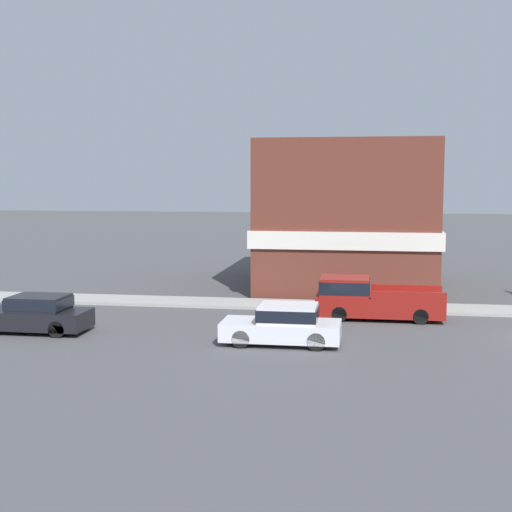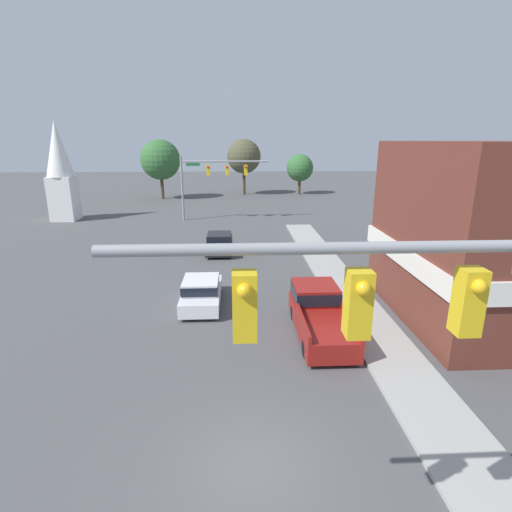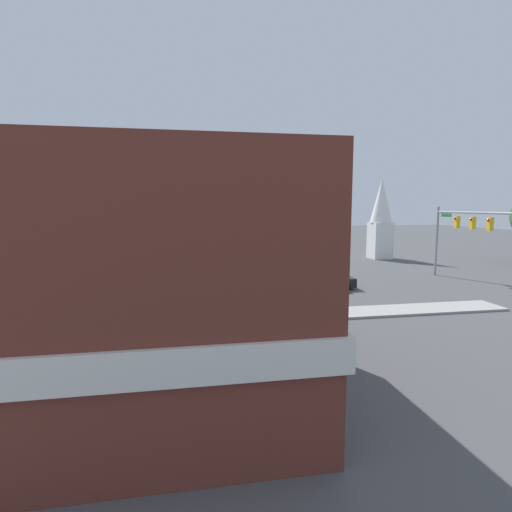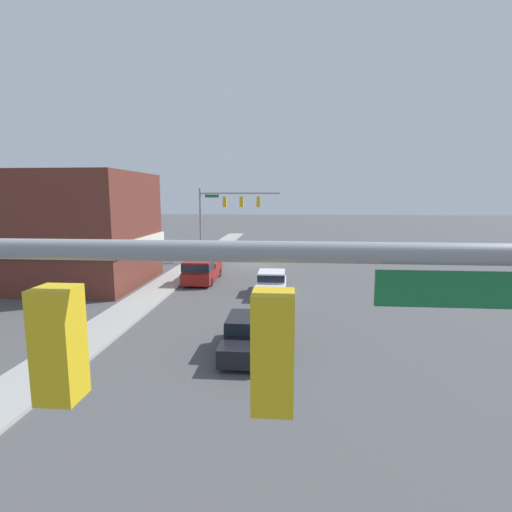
{
  "view_description": "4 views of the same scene",
  "coord_description": "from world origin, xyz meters",
  "px_view_note": "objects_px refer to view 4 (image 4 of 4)",
  "views": [
    {
      "loc": [
        -28.02,
        7.67,
        6.14
      ],
      "look_at": [
        1.38,
        12.35,
        2.89
      ],
      "focal_mm": 50.0,
      "sensor_mm": 36.0,
      "label": 1
    },
    {
      "loc": [
        -0.31,
        -8.46,
        8.24
      ],
      "look_at": [
        0.65,
        11.52,
        2.38
      ],
      "focal_mm": 28.0,
      "sensor_mm": 36.0,
      "label": 2
    },
    {
      "loc": [
        28.23,
        9.78,
        6.59
      ],
      "look_at": [
        1.27,
        14.7,
        3.16
      ],
      "focal_mm": 28.0,
      "sensor_mm": 36.0,
      "label": 3
    },
    {
      "loc": [
        -3.36,
        36.82,
        6.53
      ],
      "look_at": [
        -1.09,
        10.14,
        2.45
      ],
      "focal_mm": 28.0,
      "sensor_mm": 36.0,
      "label": 4
    }
  ],
  "objects_px": {
    "car_second_ahead": "(248,334)",
    "construction_barrel": "(221,252)",
    "car_lead": "(272,282)",
    "pickup_truck_parked": "(201,271)"
  },
  "relations": [
    {
      "from": "car_lead",
      "to": "construction_barrel",
      "type": "relative_size",
      "value": 3.99
    },
    {
      "from": "pickup_truck_parked",
      "to": "construction_barrel",
      "type": "height_order",
      "value": "pickup_truck_parked"
    },
    {
      "from": "car_second_ahead",
      "to": "construction_barrel",
      "type": "distance_m",
      "value": 25.99
    },
    {
      "from": "car_lead",
      "to": "construction_barrel",
      "type": "bearing_deg",
      "value": -68.29
    },
    {
      "from": "car_lead",
      "to": "car_second_ahead",
      "type": "height_order",
      "value": "car_lead"
    },
    {
      "from": "car_second_ahead",
      "to": "construction_barrel",
      "type": "height_order",
      "value": "car_second_ahead"
    },
    {
      "from": "car_lead",
      "to": "pickup_truck_parked",
      "type": "height_order",
      "value": "pickup_truck_parked"
    },
    {
      "from": "car_second_ahead",
      "to": "construction_barrel",
      "type": "bearing_deg",
      "value": -77.62
    },
    {
      "from": "car_lead",
      "to": "pickup_truck_parked",
      "type": "xyz_separation_m",
      "value": [
        5.44,
        -3.06,
        0.12
      ]
    },
    {
      "from": "car_lead",
      "to": "construction_barrel",
      "type": "xyz_separation_m",
      "value": [
        6.09,
        -15.3,
        -0.21
      ]
    }
  ]
}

